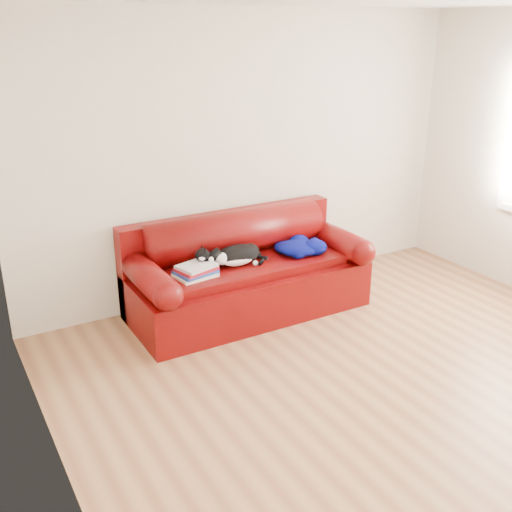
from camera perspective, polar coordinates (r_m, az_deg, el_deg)
The scene contains 7 objects.
ground at distance 4.57m, azimuth 12.02°, elevation -11.49°, with size 4.50×4.50×0.00m, color brown.
room_shell at distance 4.05m, azimuth 14.97°, elevation 9.55°, with size 4.52×4.02×2.61m.
sofa_base at distance 5.38m, azimuth -0.77°, elevation -2.99°, with size 2.10×0.90×0.50m.
sofa_back at distance 5.46m, azimuth -2.03°, elevation 0.83°, with size 2.10×1.01×0.88m.
book_stack at distance 4.94m, azimuth -5.74°, elevation -1.39°, with size 0.35×0.30×0.10m.
cat at distance 5.15m, azimuth -1.79°, elevation 0.04°, with size 0.60×0.24×0.22m.
blanket at distance 5.43m, azimuth 4.20°, elevation 0.89°, with size 0.48×0.46×0.14m.
Camera 1 is at (-2.69, -2.80, 2.42)m, focal length 42.00 mm.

